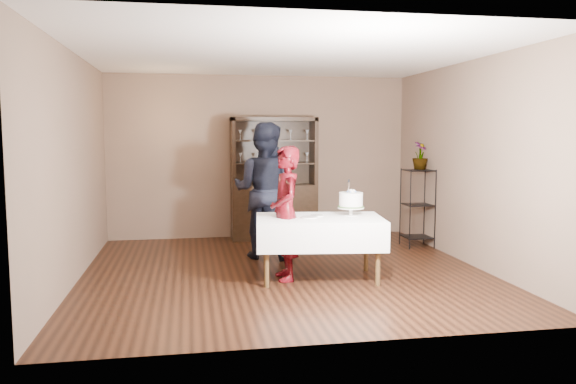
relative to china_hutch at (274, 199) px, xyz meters
name	(u,v)px	position (x,y,z in m)	size (l,w,h in m)	color
floor	(285,271)	(-0.20, -2.25, -0.66)	(5.00, 5.00, 0.00)	black
ceiling	(285,54)	(-0.20, -2.25, 2.04)	(5.00, 5.00, 0.00)	white
back_wall	(260,157)	(-0.20, 0.25, 0.69)	(5.00, 0.02, 2.70)	brown
wall_left	(74,167)	(-2.70, -2.25, 0.69)	(0.02, 5.00, 2.70)	brown
wall_right	(471,163)	(2.30, -2.25, 0.69)	(0.02, 5.00, 2.70)	brown
china_hutch	(274,199)	(0.00, 0.00, 0.00)	(1.40, 0.48, 2.00)	black
plant_etagere	(418,205)	(2.08, -1.05, -0.01)	(0.42, 0.42, 1.20)	black
cake_table	(319,232)	(0.15, -2.68, -0.09)	(1.60, 1.10, 0.75)	white
woman	(286,213)	(-0.25, -2.63, 0.13)	(0.58, 0.38, 1.60)	#3D0507
man	(264,191)	(-0.34, -1.41, 0.28)	(0.92, 0.72, 1.89)	black
cake	(351,201)	(0.56, -2.61, 0.26)	(0.33, 0.33, 0.44)	silver
plate_near	(309,217)	(0.01, -2.71, 0.09)	(0.20, 0.20, 0.01)	silver
plate_far	(317,216)	(0.13, -2.60, 0.09)	(0.16, 0.16, 0.01)	silver
potted_plant	(420,156)	(2.12, -1.01, 0.74)	(0.24, 0.24, 0.43)	#436932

